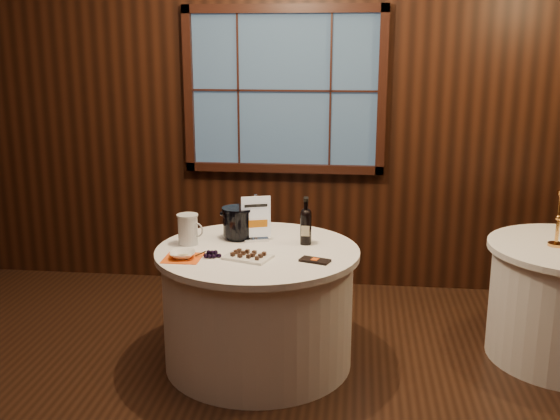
# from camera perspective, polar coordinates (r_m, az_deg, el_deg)

# --- Properties ---
(back_wall) EXTENTS (6.00, 0.10, 3.00)m
(back_wall) POSITION_cam_1_polar(r_m,az_deg,el_deg) (5.40, 0.38, 9.26)
(back_wall) COLOR black
(back_wall) RESTS_ON ground
(main_table) EXTENTS (1.28, 1.28, 0.77)m
(main_table) POSITION_cam_1_polar(r_m,az_deg,el_deg) (4.24, -1.93, -8.34)
(main_table) COLOR white
(main_table) RESTS_ON ground
(sign_stand) EXTENTS (0.18, 0.14, 0.31)m
(sign_stand) POSITION_cam_1_polar(r_m,az_deg,el_deg) (4.25, -2.14, -1.32)
(sign_stand) COLOR silver
(sign_stand) RESTS_ON main_table
(port_bottle_left) EXTENTS (0.07, 0.08, 0.30)m
(port_bottle_left) POSITION_cam_1_polar(r_m,az_deg,el_deg) (4.19, 2.27, -1.16)
(port_bottle_left) COLOR black
(port_bottle_left) RESTS_ON main_table
(port_bottle_right) EXTENTS (0.07, 0.07, 0.30)m
(port_bottle_right) POSITION_cam_1_polar(r_m,az_deg,el_deg) (4.17, 2.26, -1.26)
(port_bottle_right) COLOR black
(port_bottle_right) RESTS_ON main_table
(ice_bucket) EXTENTS (0.21, 0.21, 0.21)m
(ice_bucket) POSITION_cam_1_polar(r_m,az_deg,el_deg) (4.29, -3.69, -1.08)
(ice_bucket) COLOR black
(ice_bucket) RESTS_ON main_table
(chocolate_plate) EXTENTS (0.31, 0.26, 0.04)m
(chocolate_plate) POSITION_cam_1_polar(r_m,az_deg,el_deg) (3.92, -2.82, -4.02)
(chocolate_plate) COLOR white
(chocolate_plate) RESTS_ON main_table
(chocolate_box) EXTENTS (0.19, 0.14, 0.01)m
(chocolate_box) POSITION_cam_1_polar(r_m,az_deg,el_deg) (3.87, 3.06, -4.41)
(chocolate_box) COLOR black
(chocolate_box) RESTS_ON main_table
(grape_bunch) EXTENTS (0.17, 0.06, 0.04)m
(grape_bunch) POSITION_cam_1_polar(r_m,az_deg,el_deg) (3.96, -5.95, -3.86)
(grape_bunch) COLOR black
(grape_bunch) RESTS_ON main_table
(glass_pitcher) EXTENTS (0.18, 0.14, 0.20)m
(glass_pitcher) POSITION_cam_1_polar(r_m,az_deg,el_deg) (4.21, -8.00, -1.66)
(glass_pitcher) COLOR silver
(glass_pitcher) RESTS_ON main_table
(orange_napkin) EXTENTS (0.22, 0.22, 0.00)m
(orange_napkin) POSITION_cam_1_polar(r_m,az_deg,el_deg) (3.97, -8.47, -4.16)
(orange_napkin) COLOR #E55213
(orange_napkin) RESTS_ON main_table
(cracker_bowl) EXTENTS (0.18, 0.18, 0.04)m
(cracker_bowl) POSITION_cam_1_polar(r_m,az_deg,el_deg) (3.96, -8.48, -3.87)
(cracker_bowl) COLOR white
(cracker_bowl) RESTS_ON orange_napkin
(brass_candlestick) EXTENTS (0.10, 0.10, 0.36)m
(brass_candlestick) POSITION_cam_1_polar(r_m,az_deg,el_deg) (4.49, 23.04, -1.30)
(brass_candlestick) COLOR gold
(brass_candlestick) RESTS_ON side_table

